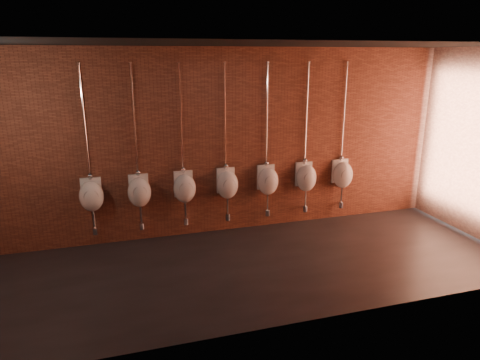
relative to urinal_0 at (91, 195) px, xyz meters
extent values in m
plane|color=black|center=(2.09, -1.37, -0.91)|extent=(8.50, 8.50, 0.00)
cube|color=black|center=(2.09, -1.37, 2.29)|extent=(8.50, 3.00, 0.04)
cube|color=brown|center=(2.09, 0.13, 0.69)|extent=(8.50, 0.04, 3.20)
cube|color=brown|center=(2.09, -2.87, 0.69)|extent=(8.50, 0.04, 3.20)
ellipsoid|color=white|center=(0.00, -0.01, -0.02)|extent=(0.39, 0.34, 0.50)
cube|color=white|center=(0.00, 0.11, 0.03)|extent=(0.33, 0.05, 0.45)
cylinder|color=#9A9A9A|center=(0.00, -0.14, 0.01)|extent=(0.22, 0.03, 0.22)
cylinder|color=silver|center=(0.00, 0.09, 1.14)|extent=(0.03, 0.03, 1.80)
sphere|color=silver|center=(0.00, 0.08, 0.29)|extent=(0.09, 0.09, 0.09)
cylinder|color=silver|center=(0.00, 0.09, 2.04)|extent=(0.06, 0.06, 0.01)
cylinder|color=silver|center=(0.00, -0.01, -0.38)|extent=(0.04, 0.04, 0.34)
cylinder|color=silver|center=(0.00, -0.01, -0.61)|extent=(0.09, 0.09, 0.12)
cylinder|color=silver|center=(0.00, 0.07, -0.61)|extent=(0.04, 0.17, 0.04)
ellipsoid|color=white|center=(0.75, -0.01, -0.02)|extent=(0.39, 0.34, 0.50)
cube|color=white|center=(0.75, 0.11, 0.03)|extent=(0.33, 0.05, 0.45)
cylinder|color=#9A9A9A|center=(0.75, -0.14, 0.01)|extent=(0.22, 0.03, 0.22)
cylinder|color=silver|center=(0.75, 0.09, 1.14)|extent=(0.03, 0.03, 1.80)
sphere|color=silver|center=(0.75, 0.08, 0.29)|extent=(0.09, 0.09, 0.09)
cylinder|color=silver|center=(0.75, 0.09, 2.04)|extent=(0.06, 0.06, 0.01)
cylinder|color=silver|center=(0.75, -0.01, -0.38)|extent=(0.04, 0.04, 0.34)
cylinder|color=silver|center=(0.75, -0.01, -0.61)|extent=(0.09, 0.09, 0.12)
cylinder|color=silver|center=(0.75, 0.07, -0.61)|extent=(0.04, 0.17, 0.04)
ellipsoid|color=white|center=(1.50, -0.01, -0.02)|extent=(0.39, 0.34, 0.50)
cube|color=white|center=(1.50, 0.11, 0.03)|extent=(0.33, 0.05, 0.45)
cylinder|color=#9A9A9A|center=(1.50, -0.14, 0.01)|extent=(0.22, 0.03, 0.22)
cylinder|color=silver|center=(1.50, 0.09, 1.14)|extent=(0.03, 0.03, 1.80)
sphere|color=silver|center=(1.50, 0.08, 0.29)|extent=(0.09, 0.09, 0.09)
cylinder|color=silver|center=(1.50, 0.09, 2.04)|extent=(0.06, 0.06, 0.01)
cylinder|color=silver|center=(1.50, -0.01, -0.38)|extent=(0.04, 0.04, 0.34)
cylinder|color=silver|center=(1.50, -0.01, -0.61)|extent=(0.09, 0.09, 0.12)
cylinder|color=silver|center=(1.50, 0.07, -0.61)|extent=(0.04, 0.17, 0.04)
ellipsoid|color=white|center=(2.25, -0.01, -0.02)|extent=(0.39, 0.34, 0.50)
cube|color=white|center=(2.25, 0.11, 0.03)|extent=(0.33, 0.05, 0.45)
cylinder|color=#9A9A9A|center=(2.25, -0.14, 0.01)|extent=(0.22, 0.03, 0.22)
cylinder|color=silver|center=(2.25, 0.09, 1.14)|extent=(0.03, 0.03, 1.80)
sphere|color=silver|center=(2.25, 0.08, 0.29)|extent=(0.09, 0.09, 0.09)
cylinder|color=silver|center=(2.25, 0.09, 2.04)|extent=(0.06, 0.06, 0.01)
cylinder|color=silver|center=(2.25, -0.01, -0.38)|extent=(0.04, 0.04, 0.34)
cylinder|color=silver|center=(2.25, -0.01, -0.61)|extent=(0.09, 0.09, 0.12)
cylinder|color=silver|center=(2.25, 0.07, -0.61)|extent=(0.04, 0.17, 0.04)
ellipsoid|color=white|center=(3.00, -0.01, -0.02)|extent=(0.39, 0.34, 0.50)
cube|color=white|center=(3.00, 0.11, 0.03)|extent=(0.33, 0.05, 0.45)
cylinder|color=#9A9A9A|center=(3.00, -0.14, 0.01)|extent=(0.22, 0.03, 0.22)
cylinder|color=silver|center=(3.00, 0.09, 1.14)|extent=(0.03, 0.03, 1.80)
sphere|color=silver|center=(3.00, 0.08, 0.29)|extent=(0.09, 0.09, 0.09)
cylinder|color=silver|center=(3.00, 0.09, 2.04)|extent=(0.06, 0.06, 0.01)
cylinder|color=silver|center=(3.00, -0.01, -0.38)|extent=(0.04, 0.04, 0.34)
cylinder|color=silver|center=(3.00, -0.01, -0.61)|extent=(0.09, 0.09, 0.12)
cylinder|color=silver|center=(3.00, 0.07, -0.61)|extent=(0.04, 0.17, 0.04)
ellipsoid|color=white|center=(3.75, -0.01, -0.02)|extent=(0.39, 0.34, 0.50)
cube|color=white|center=(3.75, 0.11, 0.03)|extent=(0.33, 0.05, 0.45)
cylinder|color=#9A9A9A|center=(3.75, -0.14, 0.01)|extent=(0.22, 0.03, 0.22)
cylinder|color=silver|center=(3.75, 0.09, 1.14)|extent=(0.03, 0.03, 1.80)
sphere|color=silver|center=(3.75, 0.08, 0.29)|extent=(0.09, 0.09, 0.09)
cylinder|color=silver|center=(3.75, 0.09, 2.04)|extent=(0.06, 0.06, 0.01)
cylinder|color=silver|center=(3.75, -0.01, -0.38)|extent=(0.04, 0.04, 0.34)
cylinder|color=silver|center=(3.75, -0.01, -0.61)|extent=(0.09, 0.09, 0.12)
cylinder|color=silver|center=(3.75, 0.07, -0.61)|extent=(0.04, 0.17, 0.04)
ellipsoid|color=white|center=(4.50, -0.01, -0.02)|extent=(0.39, 0.34, 0.50)
cube|color=white|center=(4.50, 0.11, 0.03)|extent=(0.33, 0.05, 0.45)
cylinder|color=#9A9A9A|center=(4.50, -0.14, 0.01)|extent=(0.22, 0.03, 0.22)
cylinder|color=silver|center=(4.50, 0.09, 1.14)|extent=(0.03, 0.03, 1.80)
sphere|color=silver|center=(4.50, 0.08, 0.29)|extent=(0.09, 0.09, 0.09)
cylinder|color=silver|center=(4.50, 0.09, 2.04)|extent=(0.06, 0.06, 0.01)
cylinder|color=silver|center=(4.50, -0.01, -0.38)|extent=(0.04, 0.04, 0.34)
cylinder|color=silver|center=(4.50, -0.01, -0.61)|extent=(0.09, 0.09, 0.12)
cylinder|color=silver|center=(4.50, 0.07, -0.61)|extent=(0.04, 0.17, 0.04)
camera|label=1|loc=(0.44, -6.90, 2.14)|focal=32.00mm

